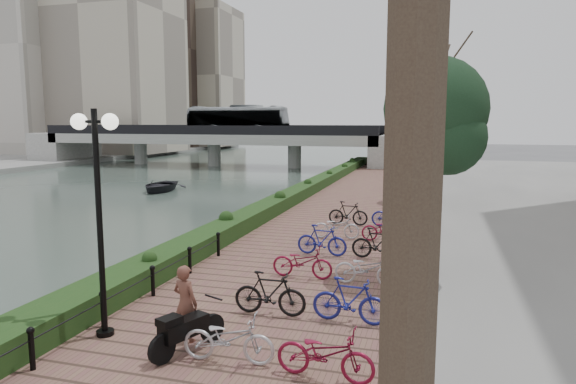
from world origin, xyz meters
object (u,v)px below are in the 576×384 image
at_px(motorcycle, 188,328).
at_px(boat, 160,186).
at_px(lamppost, 97,173).
at_px(pedestrian, 185,303).

bearing_deg(motorcycle, boat, 143.76).
xyz_separation_m(motorcycle, boat, (-13.91, 22.92, -0.55)).
xyz_separation_m(lamppost, pedestrian, (1.71, 0.24, -2.55)).
bearing_deg(lamppost, pedestrian, 7.83).
distance_m(motorcycle, boat, 26.81).
relative_size(lamppost, pedestrian, 2.97).
distance_m(motorcycle, pedestrian, 0.64).
height_order(lamppost, boat, lamppost).
height_order(motorcycle, boat, motorcycle).
bearing_deg(pedestrian, motorcycle, 135.51).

